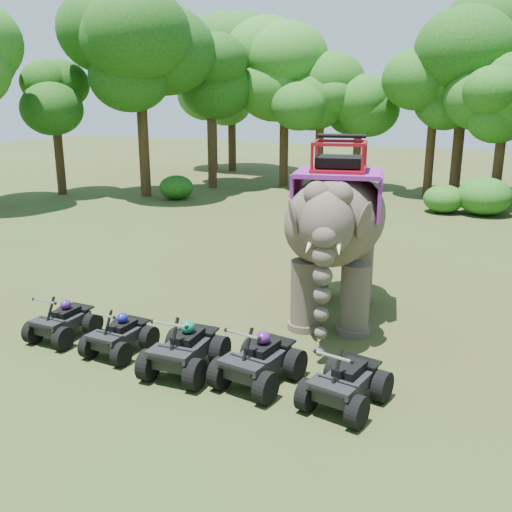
{
  "coord_description": "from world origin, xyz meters",
  "views": [
    {
      "loc": [
        6.04,
        -10.76,
        5.69
      ],
      "look_at": [
        0.0,
        1.2,
        1.9
      ],
      "focal_mm": 40.0,
      "sensor_mm": 36.0,
      "label": 1
    }
  ],
  "objects": [
    {
      "name": "tree_30",
      "position": [
        -4.6,
        24.4,
        3.33
      ],
      "size": [
        4.66,
        4.66,
        6.65
      ],
      "primitive_type": null,
      "color": "#195114",
      "rests_on": "ground"
    },
    {
      "name": "elephant",
      "position": [
        1.41,
        3.01,
        2.35
      ],
      "size": [
        3.72,
        6.01,
        4.69
      ],
      "primitive_type": null,
      "rotation": [
        0.0,
        0.0,
        0.24
      ],
      "color": "brown",
      "rests_on": "ground"
    },
    {
      "name": "atv_2",
      "position": [
        -0.29,
        -1.58,
        0.68
      ],
      "size": [
        1.49,
        1.94,
        1.36
      ],
      "primitive_type": null,
      "rotation": [
        0.0,
        0.0,
        0.09
      ],
      "color": "black",
      "rests_on": "ground"
    },
    {
      "name": "tree_31",
      "position": [
        -16.58,
        26.71,
        3.9
      ],
      "size": [
        5.47,
        5.47,
        7.81
      ],
      "primitive_type": null,
      "color": "#195114",
      "rests_on": "ground"
    },
    {
      "name": "atv_4",
      "position": [
        3.19,
        -1.36,
        0.64
      ],
      "size": [
        1.49,
        1.88,
        1.27
      ],
      "primitive_type": null,
      "rotation": [
        0.0,
        0.0,
        -0.14
      ],
      "color": "black",
      "rests_on": "ground"
    },
    {
      "name": "tree_29",
      "position": [
        -9.02,
        23.01,
        4.5
      ],
      "size": [
        6.31,
        6.31,
        9.01
      ],
      "primitive_type": null,
      "color": "#195114",
      "rests_on": "ground"
    },
    {
      "name": "tree_40",
      "position": [
        -15.69,
        28.19,
        4.99
      ],
      "size": [
        6.99,
        6.99,
        9.99
      ],
      "primitive_type": null,
      "color": "#195114",
      "rests_on": "ground"
    },
    {
      "name": "tree_27",
      "position": [
        -14.66,
        15.94,
        4.97
      ],
      "size": [
        6.96,
        6.96,
        9.94
      ],
      "primitive_type": null,
      "color": "#195114",
      "rests_on": "ground"
    },
    {
      "name": "tree_39",
      "position": [
        -17.32,
        28.18,
        3.95
      ],
      "size": [
        5.54,
        5.54,
        7.91
      ],
      "primitive_type": null,
      "color": "#195114",
      "rests_on": "ground"
    },
    {
      "name": "ground",
      "position": [
        0.0,
        0.0,
        0.0
      ],
      "size": [
        110.0,
        110.0,
        0.0
      ],
      "primitive_type": "plane",
      "color": "#47381E",
      "rests_on": "ground"
    },
    {
      "name": "atv_0",
      "position": [
        -3.88,
        -1.44,
        0.58
      ],
      "size": [
        1.18,
        1.59,
        1.16
      ],
      "primitive_type": null,
      "rotation": [
        0.0,
        0.0,
        0.02
      ],
      "color": "black",
      "rests_on": "ground"
    },
    {
      "name": "atv_3",
      "position": [
        1.34,
        -1.32,
        0.67
      ],
      "size": [
        1.5,
        1.93,
        1.34
      ],
      "primitive_type": null,
      "rotation": [
        0.0,
        0.0,
        -0.1
      ],
      "color": "black",
      "rests_on": "ground"
    },
    {
      "name": "tree_32",
      "position": [
        1.51,
        23.57,
        5.06
      ],
      "size": [
        7.09,
        7.09,
        10.12
      ],
      "primitive_type": null,
      "color": "#195114",
      "rests_on": "ground"
    },
    {
      "name": "tree_28",
      "position": [
        -12.74,
        20.31,
        4.28
      ],
      "size": [
        6.0,
        6.0,
        8.57
      ],
      "primitive_type": null,
      "color": "#195114",
      "rests_on": "ground"
    },
    {
      "name": "tree_0",
      "position": [
        0.0,
        23.58,
        3.45
      ],
      "size": [
        4.83,
        4.83,
        6.9
      ],
      "primitive_type": null,
      "color": "#195114",
      "rests_on": "ground"
    },
    {
      "name": "tree_1",
      "position": [
        3.9,
        20.98,
        3.42
      ],
      "size": [
        4.79,
        4.79,
        6.85
      ],
      "primitive_type": null,
      "color": "#195114",
      "rests_on": "ground"
    },
    {
      "name": "tree_26",
      "position": [
        -19.45,
        14.12,
        3.52
      ],
      "size": [
        4.93,
        4.93,
        7.05
      ],
      "primitive_type": null,
      "color": "#195114",
      "rests_on": "ground"
    },
    {
      "name": "tree_36",
      "position": [
        -6.56,
        22.88,
        3.58
      ],
      "size": [
        5.01,
        5.01,
        7.16
      ],
      "primitive_type": null,
      "color": "#195114",
      "rests_on": "ground"
    },
    {
      "name": "atv_1",
      "position": [
        -2.13,
        -1.48,
        0.57
      ],
      "size": [
        1.12,
        1.54,
        1.14
      ],
      "primitive_type": null,
      "rotation": [
        0.0,
        0.0,
        -0.0
      ],
      "color": "black",
      "rests_on": "ground"
    }
  ]
}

